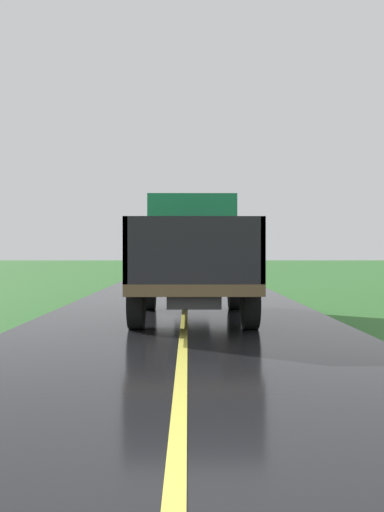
# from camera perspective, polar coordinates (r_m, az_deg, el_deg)

# --- Properties ---
(banana_truck_near) EXTENTS (2.38, 5.82, 2.80)m
(banana_truck_near) POSITION_cam_1_polar(r_m,az_deg,el_deg) (12.40, 0.05, 0.26)
(banana_truck_near) COLOR #2D2D30
(banana_truck_near) RESTS_ON road_surface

